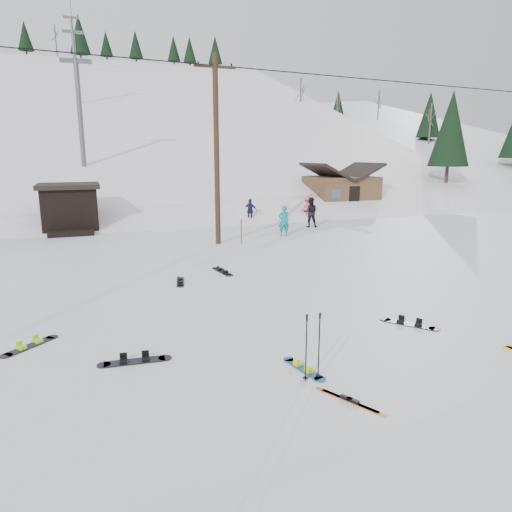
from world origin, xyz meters
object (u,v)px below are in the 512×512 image
object	(u,v)px
cabin	(341,192)
hero_skis	(350,400)
hero_snowboard	(304,368)
utility_pole	(217,149)

from	to	relation	value
cabin	hero_skis	bearing A→B (deg)	-120.42
hero_snowboard	cabin	bearing A→B (deg)	-43.72
utility_pole	cabin	xyz separation A→B (m)	(13.00, 10.00, -3.20)
utility_pole	hero_skis	world-z (taller)	utility_pole
cabin	hero_snowboard	distance (m)	28.35
cabin	hero_skis	size ratio (longest dim) A/B	4.02
hero_snowboard	hero_skis	distance (m)	1.46
cabin	hero_skis	distance (m)	29.47
utility_pole	hero_skis	bearing A→B (deg)	-97.05
cabin	hero_snowboard	bearing A→B (deg)	-122.27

